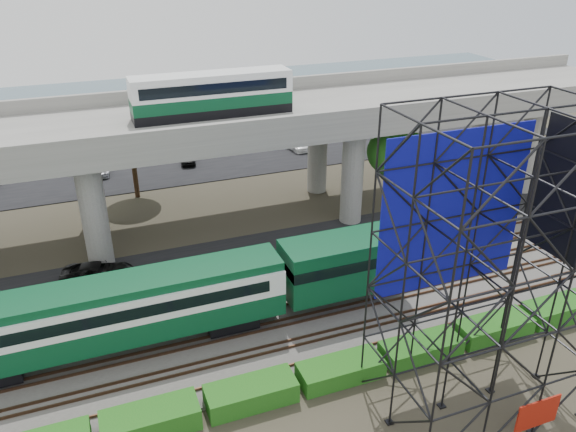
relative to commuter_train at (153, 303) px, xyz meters
name	(u,v)px	position (x,y,z in m)	size (l,w,h in m)	color
ground	(294,335)	(7.68, -2.00, -2.88)	(140.00, 140.00, 0.00)	#474233
ballast_bed	(282,315)	(7.68, 0.00, -2.78)	(90.00, 12.00, 0.20)	slate
service_road	(243,253)	(7.68, 8.50, -2.84)	(90.00, 5.00, 0.08)	black
parking_lot	(181,154)	(7.68, 32.00, -2.84)	(90.00, 18.00, 0.08)	black
harbor_water	(151,106)	(7.68, 54.00, -2.87)	(140.00, 40.00, 0.03)	#3F5A68
rail_tracks	(282,312)	(7.68, 0.00, -2.60)	(90.00, 9.52, 0.16)	#472D1E
commuter_train	(153,303)	(0.00, 0.00, 0.00)	(29.30, 3.06, 4.30)	black
overpass	(218,127)	(7.65, 14.00, 5.33)	(80.00, 12.00, 12.40)	#9E9B93
scaffold_tower	(489,274)	(14.05, -9.98, 4.59)	(9.36, 6.36, 15.00)	black
hedge_strip	(341,369)	(8.68, -6.30, -2.32)	(34.60, 1.80, 1.20)	#145513
trees	(160,167)	(3.01, 14.17, 2.69)	(40.94, 16.94, 7.69)	#382314
suv	(99,273)	(-2.66, 8.05, -2.11)	(2.28, 4.95, 1.38)	black
parked_cars	(174,151)	(6.79, 31.33, -2.20)	(40.15, 9.34, 1.32)	white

